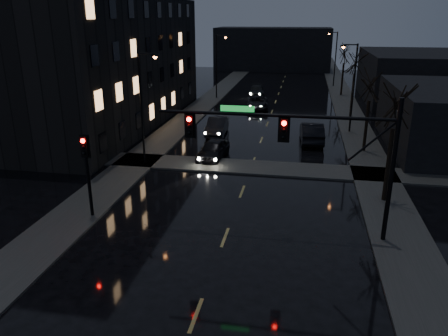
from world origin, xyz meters
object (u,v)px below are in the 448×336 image
at_px(oncoming_car_d, 257,91).
at_px(oncoming_car_c, 258,102).
at_px(lead_car, 312,132).
at_px(oncoming_car_b, 217,126).
at_px(oncoming_car_a, 213,149).

bearing_deg(oncoming_car_d, oncoming_car_c, -89.55).
bearing_deg(lead_car, oncoming_car_b, -10.61).
relative_size(oncoming_car_c, lead_car, 0.99).
bearing_deg(oncoming_car_d, oncoming_car_a, -97.03).
xyz_separation_m(oncoming_car_a, lead_car, (7.38, 5.97, 0.13)).
distance_m(oncoming_car_d, lead_car, 22.75).
bearing_deg(oncoming_car_b, oncoming_car_d, 83.60).
xyz_separation_m(oncoming_car_b, lead_car, (8.47, -1.06, 0.10)).
bearing_deg(oncoming_car_b, lead_car, -9.64).
distance_m(oncoming_car_c, lead_car, 14.63).
relative_size(oncoming_car_b, oncoming_car_d, 0.98).
relative_size(oncoming_car_c, oncoming_car_d, 1.09).
xyz_separation_m(oncoming_car_c, oncoming_car_d, (-1.00, 8.30, -0.03)).
relative_size(oncoming_car_b, oncoming_car_c, 0.90).
relative_size(oncoming_car_a, lead_car, 0.82).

